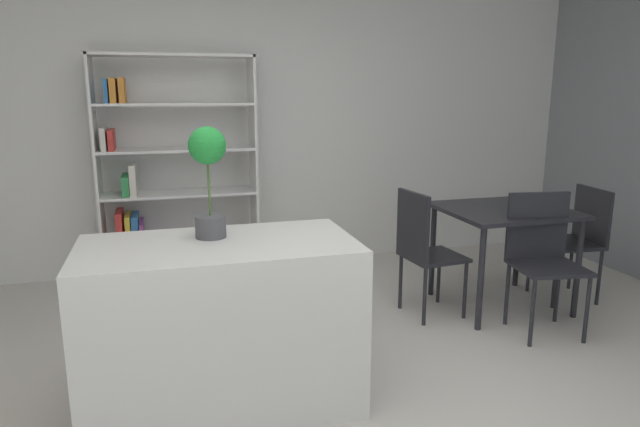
{
  "coord_description": "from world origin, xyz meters",
  "views": [
    {
      "loc": [
        -0.63,
        -2.47,
        1.65
      ],
      "look_at": [
        0.18,
        0.33,
        1.0
      ],
      "focal_mm": 31.28,
      "sensor_mm": 36.0,
      "label": 1
    }
  ],
  "objects_px": {
    "dining_table": "(504,220)",
    "dining_chair_island_side": "(423,244)",
    "kitchen_island": "(222,325)",
    "dining_chair_near": "(542,250)",
    "open_bookshelf": "(164,176)",
    "dining_chair_window_side": "(578,233)",
    "potted_plant_on_island": "(208,170)"
  },
  "relations": [
    {
      "from": "potted_plant_on_island",
      "to": "dining_table",
      "type": "bearing_deg",
      "value": 17.08
    },
    {
      "from": "potted_plant_on_island",
      "to": "dining_table",
      "type": "xyz_separation_m",
      "value": [
        2.25,
        0.69,
        -0.56
      ]
    },
    {
      "from": "kitchen_island",
      "to": "dining_chair_near",
      "type": "xyz_separation_m",
      "value": [
        2.24,
        0.37,
        0.13
      ]
    },
    {
      "from": "potted_plant_on_island",
      "to": "dining_chair_window_side",
      "type": "xyz_separation_m",
      "value": [
        2.92,
        0.68,
        -0.71
      ]
    },
    {
      "from": "potted_plant_on_island",
      "to": "dining_table",
      "type": "height_order",
      "value": "potted_plant_on_island"
    },
    {
      "from": "potted_plant_on_island",
      "to": "open_bookshelf",
      "type": "bearing_deg",
      "value": 96.1
    },
    {
      "from": "dining_table",
      "to": "dining_chair_island_side",
      "type": "bearing_deg",
      "value": -179.18
    },
    {
      "from": "kitchen_island",
      "to": "dining_chair_island_side",
      "type": "height_order",
      "value": "dining_chair_island_side"
    },
    {
      "from": "dining_chair_near",
      "to": "dining_chair_island_side",
      "type": "bearing_deg",
      "value": 156.24
    },
    {
      "from": "dining_chair_near",
      "to": "open_bookshelf",
      "type": "bearing_deg",
      "value": 152.94
    },
    {
      "from": "dining_chair_island_side",
      "to": "open_bookshelf",
      "type": "bearing_deg",
      "value": 47.77
    },
    {
      "from": "dining_table",
      "to": "dining_chair_window_side",
      "type": "height_order",
      "value": "dining_chair_window_side"
    },
    {
      "from": "dining_table",
      "to": "dining_chair_window_side",
      "type": "distance_m",
      "value": 0.69
    },
    {
      "from": "kitchen_island",
      "to": "potted_plant_on_island",
      "type": "bearing_deg",
      "value": 101.31
    },
    {
      "from": "dining_table",
      "to": "dining_chair_window_side",
      "type": "xyz_separation_m",
      "value": [
        0.68,
        -0.01,
        -0.15
      ]
    },
    {
      "from": "open_bookshelf",
      "to": "dining_table",
      "type": "distance_m",
      "value": 2.8
    },
    {
      "from": "kitchen_island",
      "to": "dining_chair_window_side",
      "type": "height_order",
      "value": "dining_chair_window_side"
    },
    {
      "from": "open_bookshelf",
      "to": "dining_chair_near",
      "type": "bearing_deg",
      "value": -35.31
    },
    {
      "from": "dining_chair_near",
      "to": "dining_chair_window_side",
      "type": "bearing_deg",
      "value": 41.25
    },
    {
      "from": "kitchen_island",
      "to": "dining_chair_island_side",
      "type": "distance_m",
      "value": 1.75
    },
    {
      "from": "open_bookshelf",
      "to": "dining_chair_island_side",
      "type": "distance_m",
      "value": 2.25
    },
    {
      "from": "open_bookshelf",
      "to": "dining_table",
      "type": "relative_size",
      "value": 2.1
    },
    {
      "from": "dining_table",
      "to": "dining_chair_window_side",
      "type": "bearing_deg",
      "value": -0.94
    },
    {
      "from": "kitchen_island",
      "to": "potted_plant_on_island",
      "type": "height_order",
      "value": "potted_plant_on_island"
    },
    {
      "from": "dining_table",
      "to": "open_bookshelf",
      "type": "bearing_deg",
      "value": 151.95
    },
    {
      "from": "dining_chair_window_side",
      "to": "dining_chair_island_side",
      "type": "bearing_deg",
      "value": -83.47
    },
    {
      "from": "kitchen_island",
      "to": "dining_table",
      "type": "bearing_deg",
      "value": 20.07
    },
    {
      "from": "dining_chair_near",
      "to": "dining_table",
      "type": "bearing_deg",
      "value": 100.07
    },
    {
      "from": "dining_chair_island_side",
      "to": "dining_table",
      "type": "bearing_deg",
      "value": -94.9
    },
    {
      "from": "potted_plant_on_island",
      "to": "open_bookshelf",
      "type": "height_order",
      "value": "open_bookshelf"
    },
    {
      "from": "kitchen_island",
      "to": "dining_chair_island_side",
      "type": "bearing_deg",
      "value": 27.43
    },
    {
      "from": "dining_chair_near",
      "to": "dining_chair_island_side",
      "type": "height_order",
      "value": "dining_chair_near"
    }
  ]
}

